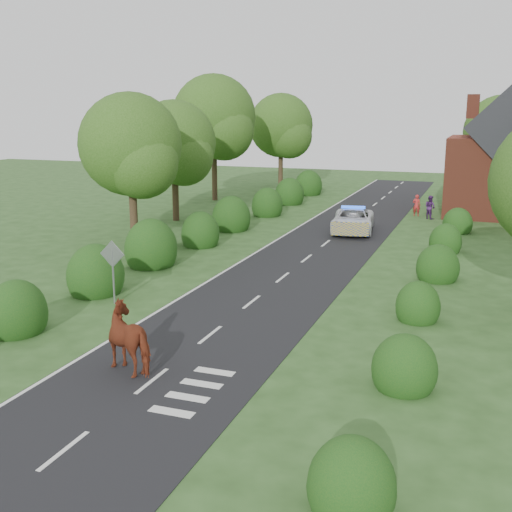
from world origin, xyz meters
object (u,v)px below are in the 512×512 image
at_px(pedestrian_red, 417,205).
at_px(pedestrian_purple, 430,207).
at_px(cow, 134,343).
at_px(police_van, 353,220).
at_px(road_sign, 113,263).

relative_size(pedestrian_red, pedestrian_purple, 0.94).
relative_size(cow, police_van, 0.42).
relative_size(cow, pedestrian_purple, 1.42).
height_order(cow, pedestrian_red, cow).
bearing_deg(police_van, pedestrian_red, 60.01).
xyz_separation_m(cow, pedestrian_purple, (5.63, 29.95, -0.01)).
height_order(pedestrian_red, pedestrian_purple, pedestrian_purple).
xyz_separation_m(police_van, pedestrian_purple, (4.03, 6.52, 0.08)).
bearing_deg(pedestrian_red, road_sign, 72.33).
xyz_separation_m(road_sign, pedestrian_purple, (9.71, 24.57, -0.84)).
distance_m(police_van, pedestrian_red, 8.07).
bearing_deg(road_sign, pedestrian_red, 71.19).
bearing_deg(pedestrian_purple, police_van, 97.38).
relative_size(road_sign, cow, 1.09).
height_order(road_sign, cow, road_sign).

